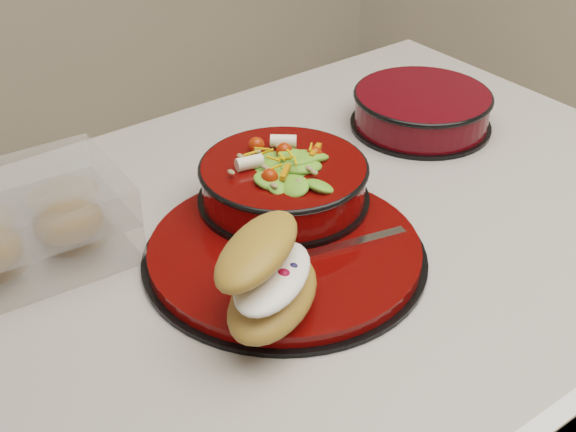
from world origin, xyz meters
TOP-DOWN VIEW (x-y plane):
  - dinner_plate at (0.03, -0.03)m, footprint 0.32×0.32m
  - salad_bowl at (0.09, 0.05)m, footprint 0.21×0.21m
  - croissant at (-0.04, -0.11)m, footprint 0.16×0.15m
  - fork at (0.07, -0.07)m, footprint 0.17×0.06m
  - pastry_box at (-0.19, 0.15)m, footprint 0.22×0.17m
  - extra_bowl at (0.39, 0.11)m, footprint 0.20×0.20m

SIDE VIEW (x-z plane):
  - dinner_plate at x=0.03m, z-range 0.90..0.92m
  - fork at x=0.07m, z-range 0.92..0.92m
  - extra_bowl at x=0.39m, z-range 0.90..0.96m
  - pastry_box at x=-0.19m, z-range 0.90..0.99m
  - salad_bowl at x=0.09m, z-range 0.91..1.00m
  - croissant at x=-0.04m, z-range 0.92..1.00m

